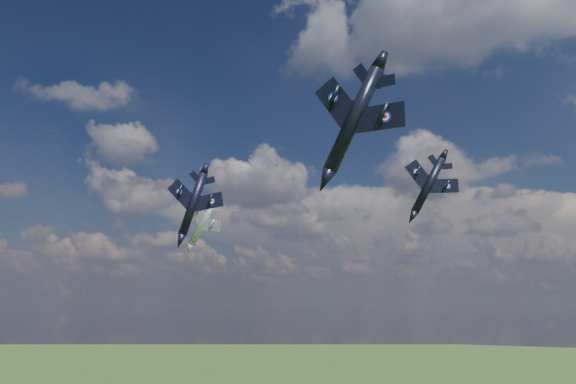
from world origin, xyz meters
The scene contains 4 objects.
jet_lead_navy centered at (-7.36, 2.88, 81.06)m, with size 8.94×12.47×2.58m, color black, non-canonical shape.
jet_right_navy centered at (23.06, -14.90, 83.21)m, with size 9.76×13.61×2.82m, color black, non-canonical shape.
jet_high_navy centered at (18.58, 33.16, 86.99)m, with size 10.15×14.14×2.93m, color black, non-canonical shape.
jet_left_silver centered at (-22.99, 27.01, 82.48)m, with size 9.28×12.94×2.68m, color #A8ACB3, non-canonical shape.
Camera 1 is at (39.36, -59.58, 67.06)m, focal length 35.00 mm.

